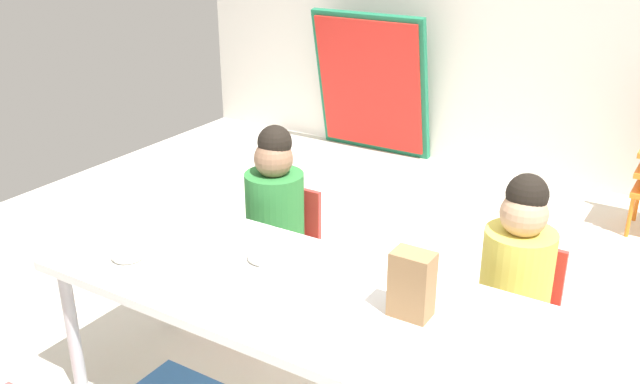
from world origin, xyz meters
name	(u,v)px	position (x,y,z in m)	size (l,w,h in m)	color
ground_plane	(383,333)	(0.01, -0.01, -0.01)	(5.53, 4.60, 0.02)	silver
back_wall	(551,0)	(0.00, 2.30, 1.21)	(5.53, 0.10, 2.42)	beige
craft_table	(302,302)	(0.04, -0.72, 0.54)	(1.88, 0.70, 0.59)	white
seated_child_near_camera	(276,206)	(-0.48, -0.14, 0.55)	(0.33, 0.33, 0.92)	red
seated_child_middle_seat	(518,269)	(0.60, -0.14, 0.55)	(0.33, 0.33, 0.92)	red
folded_activity_table	(371,85)	(-1.19, 2.10, 0.54)	(0.90, 0.29, 1.09)	#19724C
paper_bag_brown	(412,284)	(0.42, -0.67, 0.70)	(0.13, 0.09, 0.22)	#9E754C
paper_plate_near_edge	(128,260)	(-0.61, -0.88, 0.59)	(0.18, 0.18, 0.01)	white
paper_plate_center_table	(278,258)	(-0.15, -0.58, 0.59)	(0.18, 0.18, 0.01)	white
donut_powdered_on_plate	(128,254)	(-0.61, -0.88, 0.61)	(0.12, 0.12, 0.04)	white
donut_powdered_loose	(264,256)	(-0.19, -0.62, 0.60)	(0.12, 0.12, 0.04)	white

